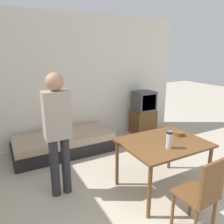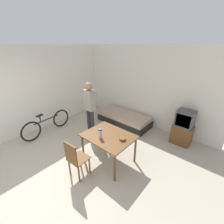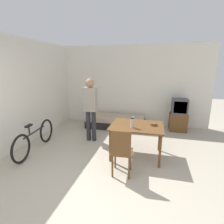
# 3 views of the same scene
# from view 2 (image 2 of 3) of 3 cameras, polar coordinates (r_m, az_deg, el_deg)

# --- Properties ---
(ground_plane) EXTENTS (20.00, 20.00, 0.00)m
(ground_plane) POSITION_cam_2_polar(r_m,az_deg,el_deg) (3.83, -26.48, -23.58)
(ground_plane) COLOR #B2A893
(wall_back) EXTENTS (5.50, 0.06, 2.70)m
(wall_back) POSITION_cam_2_polar(r_m,az_deg,el_deg) (5.44, 10.61, 9.67)
(wall_back) COLOR silver
(wall_back) RESTS_ON ground_plane
(wall_left) EXTENTS (0.06, 4.87, 2.70)m
(wall_left) POSITION_cam_2_polar(r_m,az_deg,el_deg) (5.72, -20.97, 9.21)
(wall_left) COLOR silver
(wall_left) RESTS_ON ground_plane
(daybed) EXTENTS (1.92, 0.85, 0.38)m
(daybed) POSITION_cam_2_polar(r_m,az_deg,el_deg) (5.56, 4.57, -2.53)
(daybed) COLOR black
(daybed) RESTS_ON ground_plane
(tv) EXTENTS (0.53, 0.42, 1.04)m
(tv) POSITION_cam_2_polar(r_m,az_deg,el_deg) (4.79, 25.46, -5.48)
(tv) COLOR brown
(tv) RESTS_ON ground_plane
(dining_table) EXTENTS (1.15, 0.90, 0.74)m
(dining_table) POSITION_cam_2_polar(r_m,az_deg,el_deg) (3.60, -1.27, -10.02)
(dining_table) COLOR brown
(dining_table) RESTS_ON ground_plane
(wooden_chair) EXTENTS (0.41, 0.41, 0.93)m
(wooden_chair) POSITION_cam_2_polar(r_m,az_deg,el_deg) (3.36, -13.84, -16.72)
(wooden_chair) COLOR brown
(wooden_chair) RESTS_ON ground_plane
(bicycle) EXTENTS (0.23, 1.70, 0.72)m
(bicycle) POSITION_cam_2_polar(r_m,az_deg,el_deg) (5.32, -23.46, -4.21)
(bicycle) COLOR black
(bicycle) RESTS_ON ground_plane
(person_standing) EXTENTS (0.34, 0.23, 1.70)m
(person_standing) POSITION_cam_2_polar(r_m,az_deg,el_deg) (4.63, -8.55, 2.62)
(person_standing) COLOR #28282D
(person_standing) RESTS_ON ground_plane
(thermos_flask) EXTENTS (0.08, 0.08, 0.23)m
(thermos_flask) POSITION_cam_2_polar(r_m,az_deg,el_deg) (3.41, -4.52, -7.93)
(thermos_flask) COLOR #B7B7BC
(thermos_flask) RESTS_ON dining_table
(mate_bowl) EXTENTS (0.15, 0.15, 0.05)m
(mate_bowl) POSITION_cam_2_polar(r_m,az_deg,el_deg) (3.39, 4.02, -10.19)
(mate_bowl) COLOR brown
(mate_bowl) RESTS_ON dining_table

